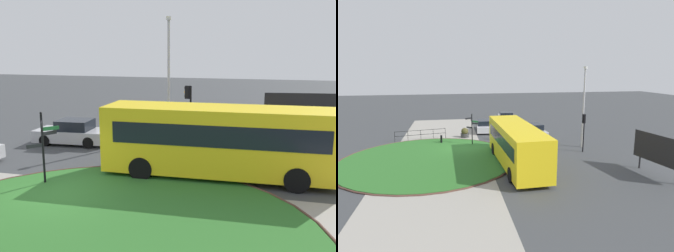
{
  "view_description": "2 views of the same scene",
  "coord_description": "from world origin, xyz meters",
  "views": [
    {
      "loc": [
        7.63,
        -12.46,
        5.47
      ],
      "look_at": [
        3.68,
        2.23,
        2.44
      ],
      "focal_mm": 41.81,
      "sensor_mm": 36.0,
      "label": 1
    },
    {
      "loc": [
        26.03,
        -0.99,
        7.12
      ],
      "look_at": [
        1.96,
        3.58,
        2.35
      ],
      "focal_mm": 31.38,
      "sensor_mm": 36.0,
      "label": 2
    }
  ],
  "objects": [
    {
      "name": "car_far_lane",
      "position": [
        -3.45,
        7.55,
        0.65
      ],
      "size": [
        4.36,
        2.14,
        1.42
      ],
      "rotation": [
        0.0,
        0.0,
        3.21
      ],
      "color": "#B7B7BC",
      "rests_on": "ground"
    },
    {
      "name": "car_oncoming",
      "position": [
        -7.16,
        2.81,
        0.64
      ],
      "size": [
        4.38,
        2.16,
        1.36
      ],
      "rotation": [
        0.0,
        0.0,
        3.06
      ],
      "color": "silver",
      "rests_on": "ground"
    },
    {
      "name": "car_near_lane",
      "position": [
        -12.24,
        6.28,
        0.68
      ],
      "size": [
        4.09,
        2.18,
        1.45
      ],
      "rotation": [
        0.0,
        0.0,
        3.06
      ],
      "color": "#B7B7BC",
      "rests_on": "ground"
    },
    {
      "name": "sidewalk_paving",
      "position": [
        0.0,
        -2.15,
        0.01
      ],
      "size": [
        32.0,
        7.71,
        0.02
      ],
      "primitive_type": "cube",
      "color": "#9E998E",
      "rests_on": "ground"
    },
    {
      "name": "bollard_foreground",
      "position": [
        -2.3,
        -1.99,
        0.44
      ],
      "size": [
        0.19,
        0.19,
        0.86
      ],
      "color": "black",
      "rests_on": "ground"
    },
    {
      "name": "grass_kerb_ring",
      "position": [
        2.82,
        -2.83,
        0.06
      ],
      "size": [
        13.99,
        13.99,
        0.11
      ],
      "primitive_type": "torus",
      "color": "brown",
      "rests_on": "ground"
    },
    {
      "name": "grass_island",
      "position": [
        2.82,
        -2.83,
        0.05
      ],
      "size": [
        13.68,
        13.68,
        0.1
      ],
      "primitive_type": "cylinder",
      "color": "#2D6B28",
      "rests_on": "ground"
    },
    {
      "name": "railing_grass_edge",
      "position": [
        -4.16,
        -4.09,
        0.67
      ],
      "size": [
        0.92,
        4.94,
        1.03
      ],
      "rotation": [
        0.0,
        0.0,
        4.89
      ],
      "color": "black",
      "rests_on": "ground"
    },
    {
      "name": "traffic_light_near",
      "position": [
        2.79,
        10.28,
        2.42
      ],
      "size": [
        0.48,
        0.32,
        3.29
      ],
      "rotation": [
        0.0,
        0.0,
        2.86
      ],
      "color": "black",
      "rests_on": "ground"
    },
    {
      "name": "lamppost_tall",
      "position": [
        1.41,
        10.85,
        3.96
      ],
      "size": [
        0.32,
        0.32,
        7.35
      ],
      "color": "#B7B7BC",
      "rests_on": "ground"
    },
    {
      "name": "billboard_left",
      "position": [
        9.34,
        12.61,
        1.79
      ],
      "size": [
        4.37,
        0.71,
        2.79
      ],
      "rotation": [
        0.0,
        0.0,
        0.13
      ],
      "color": "black",
      "rests_on": "ground"
    },
    {
      "name": "bus_yellow",
      "position": [
        5.53,
        3.69,
        1.65
      ],
      "size": [
        9.88,
        2.75,
        3.05
      ],
      "rotation": [
        0.0,
        0.0,
        3.17
      ],
      "color": "yellow",
      "rests_on": "ground"
    },
    {
      "name": "signpost_directional",
      "position": [
        -1.13,
        0.91,
        1.76
      ],
      "size": [
        0.91,
        1.22,
        3.01
      ],
      "color": "black",
      "rests_on": "ground"
    },
    {
      "name": "planter_near_signpost",
      "position": [
        -4.46,
        0.37,
        0.47
      ],
      "size": [
        0.85,
        0.85,
        1.03
      ],
      "color": "#383838",
      "rests_on": "ground"
    },
    {
      "name": "ground",
      "position": [
        0.0,
        0.0,
        0.0
      ],
      "size": [
        120.0,
        120.0,
        0.0
      ],
      "primitive_type": "plane",
      "color": "#3D3F42"
    }
  ]
}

